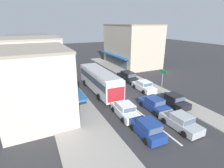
# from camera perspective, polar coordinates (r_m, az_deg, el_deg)

# --- Properties ---
(ground_plane) EXTENTS (140.00, 140.00, 0.00)m
(ground_plane) POSITION_cam_1_polar(r_m,az_deg,el_deg) (23.13, 3.93, -5.30)
(ground_plane) COLOR #2D2D30
(lane_centre_line) EXTENTS (0.20, 28.00, 0.01)m
(lane_centre_line) POSITION_cam_1_polar(r_m,az_deg,el_deg) (26.40, -0.28, -2.02)
(lane_centre_line) COLOR silver
(lane_centre_line) RESTS_ON ground
(sidewalk_left) EXTENTS (5.20, 44.00, 0.14)m
(sidewalk_left) POSITION_cam_1_polar(r_m,az_deg,el_deg) (26.34, -15.72, -2.68)
(sidewalk_left) COLOR gray
(sidewalk_left) RESTS_ON ground
(kerb_right) EXTENTS (2.80, 44.00, 0.12)m
(kerb_right) POSITION_cam_1_polar(r_m,az_deg,el_deg) (30.92, 8.60, 1.12)
(kerb_right) COLOR gray
(kerb_right) RESTS_ON ground
(shopfront_corner_near) EXTENTS (7.53, 8.47, 7.40)m
(shopfront_corner_near) POSITION_cam_1_polar(r_m,az_deg,el_deg) (19.48, -23.41, -0.04)
(shopfront_corner_near) COLOR beige
(shopfront_corner_near) RESTS_ON ground
(shopfront_mid_block) EXTENTS (8.68, 7.22, 7.79)m
(shopfront_mid_block) POSITION_cam_1_polar(r_m,az_deg,el_deg) (27.27, -24.37, 5.48)
(shopfront_mid_block) COLOR beige
(shopfront_mid_block) RESTS_ON ground
(shopfront_far_end) EXTENTS (7.85, 9.49, 7.59)m
(shopfront_far_end) POSITION_cam_1_polar(r_m,az_deg,el_deg) (35.85, -24.87, 8.23)
(shopfront_far_end) COLOR #84939E
(shopfront_far_end) RESTS_ON ground
(building_right_far) EXTENTS (9.47, 13.47, 9.34)m
(building_right_far) POSITION_cam_1_polar(r_m,az_deg,el_deg) (42.11, 6.35, 12.49)
(building_right_far) COLOR #B2A38E
(building_right_far) RESTS_ON ground
(city_bus) EXTENTS (2.77, 10.86, 3.23)m
(city_bus) POSITION_cam_1_polar(r_m,az_deg,el_deg) (25.37, -4.13, 1.53)
(city_bus) COLOR silver
(city_bus) RESTS_ON ground
(hatchback_adjacent_lane_lead) EXTENTS (1.88, 3.73, 1.54)m
(hatchback_adjacent_lane_lead) POSITION_cam_1_polar(r_m,az_deg,el_deg) (16.37, 11.50, -14.13)
(hatchback_adjacent_lane_lead) COLOR navy
(hatchback_adjacent_lane_lead) RESTS_ON ground
(sedan_queue_far_back) EXTENTS (1.92, 4.21, 1.47)m
(sedan_queue_far_back) POSITION_cam_1_polar(r_m,az_deg,el_deg) (21.03, 13.62, -6.47)
(sedan_queue_far_back) COLOR navy
(sedan_queue_far_back) RESTS_ON ground
(sedan_behind_bus_mid) EXTENTS (1.97, 4.24, 1.47)m
(sedan_behind_bus_mid) POSITION_cam_1_polar(r_m,az_deg,el_deg) (18.33, 21.52, -11.44)
(sedan_behind_bus_mid) COLOR #9EA3A8
(sedan_behind_bus_mid) RESTS_ON ground
(sedan_queue_gap_filler) EXTENTS (2.04, 4.27, 1.47)m
(sedan_queue_gap_filler) POSITION_cam_1_polar(r_m,az_deg,el_deg) (19.19, 4.35, -8.58)
(sedan_queue_gap_filler) COLOR silver
(sedan_queue_gap_filler) RESTS_ON ground
(parked_sedan_kerb_front) EXTENTS (1.95, 4.22, 1.47)m
(parked_sedan_kerb_front) POSITION_cam_1_polar(r_m,az_deg,el_deg) (22.68, 19.32, -5.10)
(parked_sedan_kerb_front) COLOR black
(parked_sedan_kerb_front) RESTS_ON ground
(parked_sedan_kerb_second) EXTENTS (1.93, 4.22, 1.47)m
(parked_sedan_kerb_second) POSITION_cam_1_polar(r_m,az_deg,el_deg) (26.55, 10.37, -0.71)
(parked_sedan_kerb_second) COLOR silver
(parked_sedan_kerb_second) RESTS_ON ground
(parked_wagon_kerb_third) EXTENTS (1.95, 4.50, 1.58)m
(parked_wagon_kerb_third) POSITION_cam_1_polar(r_m,az_deg,el_deg) (30.82, 5.06, 2.53)
(parked_wagon_kerb_third) COLOR black
(parked_wagon_kerb_third) RESTS_ON ground
(traffic_light_downstreet) EXTENTS (0.33, 0.24, 4.20)m
(traffic_light_downstreet) POSITION_cam_1_polar(r_m,az_deg,el_deg) (36.08, -14.75, 7.92)
(traffic_light_downstreet) COLOR gray
(traffic_light_downstreet) RESTS_ON ground
(directional_road_sign) EXTENTS (0.10, 1.40, 3.60)m
(directional_road_sign) POSITION_cam_1_polar(r_m,az_deg,el_deg) (25.05, 16.23, 2.45)
(directional_road_sign) COLOR gray
(directional_road_sign) RESTS_ON ground
(pedestrian_with_handbag_near) EXTENTS (0.36, 0.65, 1.63)m
(pedestrian_with_handbag_near) POSITION_cam_1_polar(r_m,az_deg,el_deg) (31.75, -13.64, 3.16)
(pedestrian_with_handbag_near) COLOR #4C4742
(pedestrian_with_handbag_near) RESTS_ON sidewalk_left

